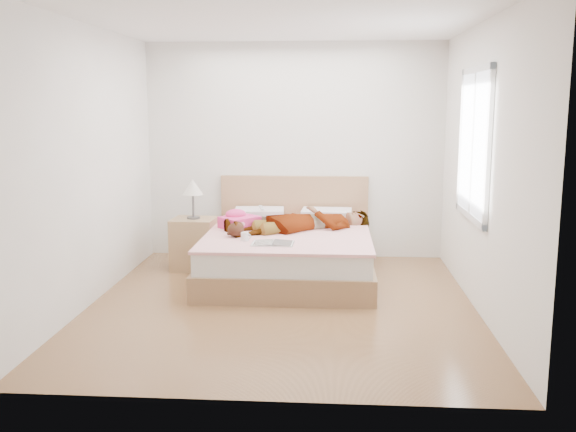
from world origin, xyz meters
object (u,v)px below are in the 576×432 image
object	(u,v)px
coffee_mug	(245,236)
nightstand	(194,240)
plush_toy	(236,229)
woman	(303,218)
magazine	(273,243)
towel	(239,220)
phone	(261,208)
bed	(289,251)

from	to	relation	value
coffee_mug	nightstand	world-z (taller)	nightstand
coffee_mug	nightstand	bearing A→B (deg)	131.15
plush_toy	woman	bearing A→B (deg)	35.03
magazine	plush_toy	distance (m)	0.54
towel	coffee_mug	bearing A→B (deg)	-76.51
phone	nightstand	xyz separation A→B (m)	(-0.75, -0.28, -0.33)
towel	plush_toy	world-z (taller)	towel
coffee_mug	magazine	bearing A→B (deg)	-24.73
towel	coffee_mug	distance (m)	0.71
woman	towel	distance (m)	0.71
phone	coffee_mug	size ratio (longest dim) A/B	0.74
woman	nightstand	distance (m)	1.28
phone	nightstand	bearing A→B (deg)	173.09
woman	bed	size ratio (longest dim) A/B	0.82
towel	nightstand	distance (m)	0.60
bed	plush_toy	size ratio (longest dim) A/B	7.66
towel	coffee_mug	xyz separation A→B (m)	(0.17, -0.69, -0.04)
magazine	towel	bearing A→B (deg)	119.07
plush_toy	coffee_mug	bearing A→B (deg)	-60.49
magazine	nightstand	distance (m)	1.37
magazine	coffee_mug	size ratio (longest dim) A/B	3.53
coffee_mug	nightstand	distance (m)	1.08
phone	coffee_mug	xyz separation A→B (m)	(-0.05, -1.08, -0.12)
phone	towel	distance (m)	0.45
bed	towel	distance (m)	0.66
phone	magazine	bearing A→B (deg)	-106.16
phone	woman	bearing A→B (deg)	-66.26
phone	plush_toy	xyz separation A→B (m)	(-0.17, -0.87, -0.09)
woman	nightstand	xyz separation A→B (m)	(-1.25, 0.12, -0.29)
woman	coffee_mug	size ratio (longest dim) A/B	14.57
woman	towel	world-z (taller)	woman
woman	towel	xyz separation A→B (m)	(-0.71, 0.01, -0.03)
magazine	bed	bearing A→B (deg)	80.83
magazine	coffee_mug	bearing A→B (deg)	155.27
phone	plush_toy	bearing A→B (deg)	-128.51
bed	coffee_mug	bearing A→B (deg)	-125.45
plush_toy	nightstand	xyz separation A→B (m)	(-0.58, 0.59, -0.25)
towel	magazine	size ratio (longest dim) A/B	1.20
phone	bed	bearing A→B (deg)	-82.41
bed	coffee_mug	xyz separation A→B (m)	(-0.41, -0.57, 0.28)
towel	nightstand	bearing A→B (deg)	168.27
nightstand	woman	bearing A→B (deg)	-5.43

